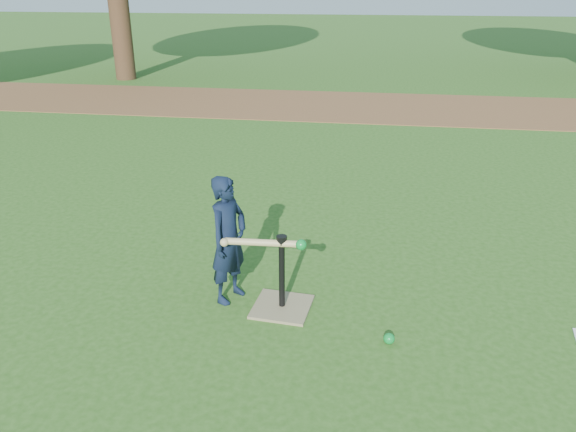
# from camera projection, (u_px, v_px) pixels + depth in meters

# --- Properties ---
(ground) EXTENTS (80.00, 80.00, 0.00)m
(ground) POSITION_uv_depth(u_px,v_px,m) (316.00, 301.00, 4.45)
(ground) COLOR #285116
(ground) RESTS_ON ground
(dirt_strip) EXTENTS (24.00, 3.00, 0.01)m
(dirt_strip) POSITION_uv_depth(u_px,v_px,m) (357.00, 106.00, 11.28)
(dirt_strip) COLOR brown
(dirt_strip) RESTS_ON ground
(child) EXTENTS (0.37, 0.44, 1.02)m
(child) POSITION_uv_depth(u_px,v_px,m) (229.00, 240.00, 4.30)
(child) COLOR black
(child) RESTS_ON ground
(wiffle_ball_ground) EXTENTS (0.08, 0.08, 0.08)m
(wiffle_ball_ground) POSITION_uv_depth(u_px,v_px,m) (389.00, 339.00, 3.91)
(wiffle_ball_ground) COLOR #0B7F2C
(wiffle_ball_ground) RESTS_ON ground
(batting_tee) EXTENTS (0.47, 0.47, 0.61)m
(batting_tee) POSITION_uv_depth(u_px,v_px,m) (282.00, 296.00, 4.31)
(batting_tee) COLOR #8B7B58
(batting_tee) RESTS_ON ground
(swing_action) EXTENTS (0.65, 0.15, 0.11)m
(swing_action) POSITION_uv_depth(u_px,v_px,m) (268.00, 243.00, 4.11)
(swing_action) COLOR tan
(swing_action) RESTS_ON ground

